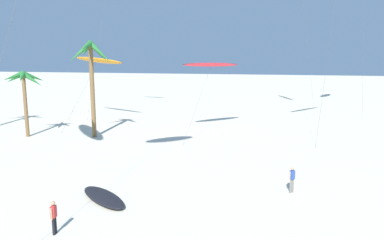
% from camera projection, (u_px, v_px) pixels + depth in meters
% --- Properties ---
extents(palm_tree_1, '(4.06, 4.23, 6.68)m').
position_uv_depth(palm_tree_1, '(24.00, 82.00, 37.48)').
color(palm_tree_1, brown).
rests_on(palm_tree_1, ground).
extents(palm_tree_2, '(4.15, 4.82, 9.64)m').
position_uv_depth(palm_tree_2, '(91.00, 63.00, 37.00)').
color(palm_tree_2, brown).
rests_on(palm_tree_2, ground).
extents(flying_kite_2, '(7.96, 10.90, 8.21)m').
position_uv_depth(flying_kite_2, '(98.00, 60.00, 47.10)').
color(flying_kite_2, orange).
rests_on(flying_kite_2, ground).
extents(flying_kite_10, '(5.79, 8.93, 7.53)m').
position_uv_depth(flying_kite_10, '(211.00, 65.00, 39.43)').
color(flying_kite_10, red).
rests_on(flying_kite_10, ground).
extents(grounded_kite_3, '(4.22, 3.84, 0.37)m').
position_uv_depth(grounded_kite_3, '(103.00, 197.00, 21.89)').
color(grounded_kite_3, black).
rests_on(grounded_kite_3, ground).
extents(person_foreground_walker, '(0.39, 0.38, 1.65)m').
position_uv_depth(person_foreground_walker, '(292.00, 179.00, 22.92)').
color(person_foreground_walker, slate).
rests_on(person_foreground_walker, ground).
extents(person_near_left, '(0.22, 0.51, 1.66)m').
position_uv_depth(person_near_left, '(54.00, 216.00, 17.66)').
color(person_near_left, black).
rests_on(person_near_left, ground).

